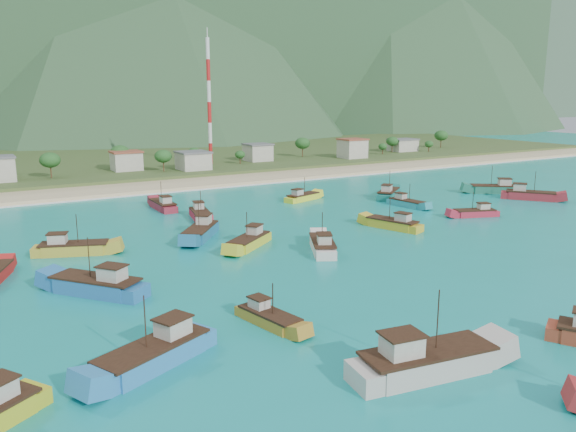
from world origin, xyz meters
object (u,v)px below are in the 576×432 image
boat_6 (201,233)px  boat_9 (393,225)px  boat_27 (475,214)px  boat_14 (269,319)px  boat_13 (98,286)px  radio_tower (209,102)px  boat_12 (495,189)px  boat_15 (529,196)px  boat_17 (323,246)px  boat_5 (302,198)px  boat_16 (73,249)px  boat_22 (249,242)px  boat_4 (163,206)px  boat_20 (200,215)px  boat_28 (407,204)px  boat_29 (388,194)px  boat_24 (155,355)px  boat_8 (425,363)px

boat_6 → boat_9: size_ratio=1.03×
boat_27 → boat_14: bearing=133.0°
boat_13 → radio_tower: bearing=21.8°
boat_12 → boat_15: (-0.35, -10.06, -0.02)m
radio_tower → boat_17: bearing=-103.9°
boat_9 → boat_5: bearing=70.9°
boat_13 → boat_16: size_ratio=1.05×
boat_12 → boat_22: size_ratio=1.16×
boat_12 → boat_13: 103.51m
boat_4 → boat_15: (76.67, -32.41, 0.15)m
boat_20 → boat_22: boat_22 is taller
boat_4 → boat_17: (10.59, -44.31, 0.02)m
boat_13 → boat_20: boat_13 is taller
boat_17 → boat_22: size_ratio=1.07×
radio_tower → boat_28: 85.90m
radio_tower → boat_4: 72.00m
boat_16 → boat_5: bearing=131.5°
radio_tower → boat_20: 81.32m
boat_6 → boat_27: (53.50, -12.16, -0.29)m
boat_6 → boat_15: boat_15 is taller
radio_tower → boat_22: bearing=-109.8°
boat_14 → boat_27: size_ratio=0.95×
boat_14 → boat_28: bearing=-155.5°
boat_17 → boat_29: bearing=65.4°
boat_29 → boat_24: bearing=-91.2°
boat_20 → boat_24: 61.08m
boat_14 → boat_17: bearing=-146.7°
boat_5 → boat_20: size_ratio=0.95×
boat_5 → boat_22: (-28.82, -29.71, 0.09)m
radio_tower → boat_6: (-38.52, -85.34, -20.74)m
boat_14 → boat_5: bearing=-136.4°
boat_13 → boat_8: bearing=-99.3°
boat_13 → boat_16: 19.89m
boat_4 → boat_9: (30.03, -38.46, -0.00)m
boat_20 → boat_28: bearing=177.6°
boat_8 → boat_20: size_ratio=1.31×
boat_6 → boat_8: bearing=126.6°
boat_9 → boat_24: size_ratio=0.87×
radio_tower → boat_13: size_ratio=3.31×
boat_5 → boat_9: bearing=-19.5°
boat_6 → boat_28: size_ratio=1.20×
boat_24 → boat_9: bearing=-85.6°
boat_13 → boat_24: size_ratio=0.96×
boat_15 → boat_24: size_ratio=0.93×
boat_4 → boat_20: 13.14m
boat_17 → boat_27: 40.92m
radio_tower → boat_8: bearing=-106.0°
boat_14 → boat_28: 70.05m
boat_13 → boat_24: bearing=-127.7°
boat_5 → boat_17: bearing=-46.3°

